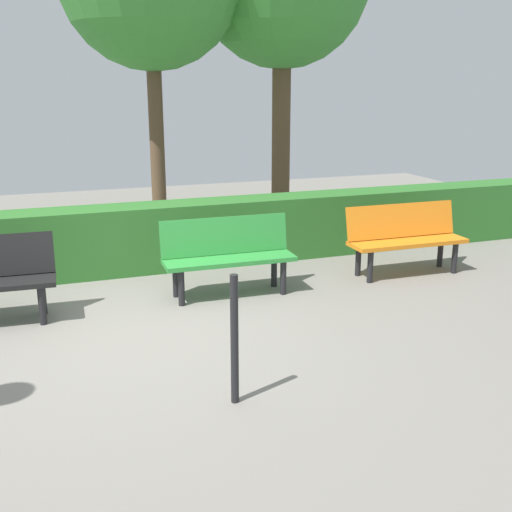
% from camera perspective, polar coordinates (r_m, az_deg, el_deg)
% --- Properties ---
extents(ground_plane, '(17.14, 17.14, 0.00)m').
position_cam_1_polar(ground_plane, '(6.08, -11.05, -7.05)').
color(ground_plane, gray).
extents(bench_orange, '(1.50, 0.49, 0.86)m').
position_cam_1_polar(bench_orange, '(7.94, 13.49, 1.84)').
color(bench_orange, orange).
rests_on(bench_orange, ground_plane).
extents(bench_green, '(1.48, 0.49, 0.86)m').
position_cam_1_polar(bench_green, '(6.95, -2.61, 0.31)').
color(bench_green, '#2D8C38').
rests_on(bench_green, ground_plane).
extents(hedge_row, '(13.14, 0.56, 0.84)m').
position_cam_1_polar(hedge_row, '(8.12, -5.82, 2.03)').
color(hedge_row, '#2D6B28').
rests_on(hedge_row, ground_plane).
extents(railing_post_mid, '(0.06, 0.06, 1.00)m').
position_cam_1_polar(railing_post_mid, '(4.58, -1.98, -7.70)').
color(railing_post_mid, black).
rests_on(railing_post_mid, ground_plane).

